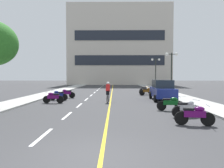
{
  "coord_description": "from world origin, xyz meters",
  "views": [
    {
      "loc": [
        0.6,
        -5.51,
        2.19
      ],
      "look_at": [
        0.35,
        15.49,
        1.37
      ],
      "focal_mm": 33.88,
      "sensor_mm": 36.0,
      "label": 1
    }
  ],
  "objects_px": {
    "motorcycle_3": "(53,97)",
    "motorcycle_5": "(66,93)",
    "motorcycle_6": "(147,91)",
    "cyclist_rider": "(108,92)",
    "street_lamp_mid": "(172,63)",
    "parked_car_near": "(162,90)",
    "motorcycle_8": "(146,89)",
    "motorcycle_1": "(187,108)",
    "motorcycle_0": "(195,115)",
    "motorcycle_2": "(171,103)",
    "street_lamp_far": "(156,66)",
    "motorcycle_4": "(58,95)",
    "motorcycle_7": "(146,90)"
  },
  "relations": [
    {
      "from": "motorcycle_2",
      "to": "motorcycle_4",
      "type": "xyz_separation_m",
      "value": [
        -8.49,
        5.46,
        0.0
      ]
    },
    {
      "from": "street_lamp_mid",
      "to": "motorcycle_5",
      "type": "xyz_separation_m",
      "value": [
        -11.27,
        -3.76,
        -3.15
      ]
    },
    {
      "from": "motorcycle_2",
      "to": "motorcycle_6",
      "type": "bearing_deg",
      "value": 89.38
    },
    {
      "from": "motorcycle_2",
      "to": "motorcycle_1",
      "type": "bearing_deg",
      "value": -80.39
    },
    {
      "from": "motorcycle_7",
      "to": "motorcycle_4",
      "type": "bearing_deg",
      "value": -144.1
    },
    {
      "from": "motorcycle_8",
      "to": "cyclist_rider",
      "type": "xyz_separation_m",
      "value": [
        -4.51,
        -9.67,
        0.41
      ]
    },
    {
      "from": "street_lamp_mid",
      "to": "street_lamp_far",
      "type": "xyz_separation_m",
      "value": [
        0.06,
        9.67,
        0.08
      ]
    },
    {
      "from": "motorcycle_3",
      "to": "motorcycle_4",
      "type": "distance_m",
      "value": 1.93
    },
    {
      "from": "street_lamp_far",
      "to": "motorcycle_1",
      "type": "distance_m",
      "value": 23.26
    },
    {
      "from": "motorcycle_6",
      "to": "cyclist_rider",
      "type": "bearing_deg",
      "value": -123.39
    },
    {
      "from": "motorcycle_8",
      "to": "cyclist_rider",
      "type": "relative_size",
      "value": 0.94
    },
    {
      "from": "street_lamp_mid",
      "to": "motorcycle_2",
      "type": "bearing_deg",
      "value": -105.17
    },
    {
      "from": "motorcycle_3",
      "to": "motorcycle_5",
      "type": "xyz_separation_m",
      "value": [
        0.16,
        3.94,
        0.0
      ]
    },
    {
      "from": "motorcycle_4",
      "to": "motorcycle_6",
      "type": "xyz_separation_m",
      "value": [
        8.6,
        4.88,
        0.0
      ]
    },
    {
      "from": "motorcycle_1",
      "to": "motorcycle_8",
      "type": "distance_m",
      "value": 15.67
    },
    {
      "from": "motorcycle_2",
      "to": "street_lamp_mid",
      "type": "bearing_deg",
      "value": 74.83
    },
    {
      "from": "street_lamp_mid",
      "to": "motorcycle_0",
      "type": "height_order",
      "value": "street_lamp_mid"
    },
    {
      "from": "motorcycle_0",
      "to": "motorcycle_1",
      "type": "bearing_deg",
      "value": 80.53
    },
    {
      "from": "motorcycle_1",
      "to": "cyclist_rider",
      "type": "distance_m",
      "value": 7.45
    },
    {
      "from": "motorcycle_2",
      "to": "cyclist_rider",
      "type": "height_order",
      "value": "cyclist_rider"
    },
    {
      "from": "motorcycle_0",
      "to": "motorcycle_3",
      "type": "relative_size",
      "value": 0.99
    },
    {
      "from": "street_lamp_mid",
      "to": "motorcycle_1",
      "type": "bearing_deg",
      "value": -101.59
    },
    {
      "from": "motorcycle_3",
      "to": "parked_car_near",
      "type": "bearing_deg",
      "value": 13.26
    },
    {
      "from": "parked_car_near",
      "to": "motorcycle_8",
      "type": "relative_size",
      "value": 2.56
    },
    {
      "from": "street_lamp_mid",
      "to": "motorcycle_1",
      "type": "xyz_separation_m",
      "value": [
        -2.71,
        -13.2,
        -3.15
      ]
    },
    {
      "from": "motorcycle_0",
      "to": "motorcycle_7",
      "type": "distance_m",
      "value": 15.7
    },
    {
      "from": "motorcycle_1",
      "to": "motorcycle_2",
      "type": "bearing_deg",
      "value": 99.61
    },
    {
      "from": "parked_car_near",
      "to": "motorcycle_7",
      "type": "distance_m",
      "value": 6.14
    },
    {
      "from": "motorcycle_2",
      "to": "motorcycle_8",
      "type": "relative_size",
      "value": 1.02
    },
    {
      "from": "motorcycle_3",
      "to": "motorcycle_6",
      "type": "relative_size",
      "value": 1.0
    },
    {
      "from": "motorcycle_4",
      "to": "motorcycle_2",
      "type": "bearing_deg",
      "value": -32.73
    },
    {
      "from": "parked_car_near",
      "to": "motorcycle_2",
      "type": "relative_size",
      "value": 2.5
    },
    {
      "from": "motorcycle_1",
      "to": "motorcycle_3",
      "type": "height_order",
      "value": "same"
    },
    {
      "from": "motorcycle_3",
      "to": "motorcycle_5",
      "type": "relative_size",
      "value": 1.0
    },
    {
      "from": "motorcycle_0",
      "to": "motorcycle_3",
      "type": "distance_m",
      "value": 11.22
    },
    {
      "from": "motorcycle_2",
      "to": "motorcycle_7",
      "type": "distance_m",
      "value": 11.79
    },
    {
      "from": "street_lamp_far",
      "to": "motorcycle_4",
      "type": "height_order",
      "value": "street_lamp_far"
    },
    {
      "from": "street_lamp_mid",
      "to": "parked_car_near",
      "type": "xyz_separation_m",
      "value": [
        -2.28,
        -5.53,
        -2.7
      ]
    },
    {
      "from": "motorcycle_5",
      "to": "motorcycle_0",
      "type": "bearing_deg",
      "value": -54.07
    },
    {
      "from": "motorcycle_1",
      "to": "motorcycle_3",
      "type": "relative_size",
      "value": 0.98
    },
    {
      "from": "motorcycle_7",
      "to": "cyclist_rider",
      "type": "xyz_separation_m",
      "value": [
        -4.3,
        -7.76,
        0.41
      ]
    },
    {
      "from": "street_lamp_far",
      "to": "motorcycle_6",
      "type": "bearing_deg",
      "value": -105.83
    },
    {
      "from": "street_lamp_mid",
      "to": "motorcycle_3",
      "type": "xyz_separation_m",
      "value": [
        -11.43,
        -7.69,
        -3.15
      ]
    },
    {
      "from": "motorcycle_1",
      "to": "motorcycle_3",
      "type": "bearing_deg",
      "value": 147.74
    },
    {
      "from": "motorcycle_2",
      "to": "motorcycle_5",
      "type": "bearing_deg",
      "value": 137.79
    },
    {
      "from": "motorcycle_0",
      "to": "motorcycle_2",
      "type": "bearing_deg",
      "value": 90.19
    },
    {
      "from": "motorcycle_2",
      "to": "motorcycle_7",
      "type": "relative_size",
      "value": 1.0
    },
    {
      "from": "parked_car_near",
      "to": "motorcycle_8",
      "type": "height_order",
      "value": "parked_car_near"
    },
    {
      "from": "motorcycle_4",
      "to": "motorcycle_6",
      "type": "relative_size",
      "value": 0.99
    },
    {
      "from": "motorcycle_0",
      "to": "motorcycle_7",
      "type": "xyz_separation_m",
      "value": [
        0.24,
        15.7,
        0.0
      ]
    }
  ]
}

